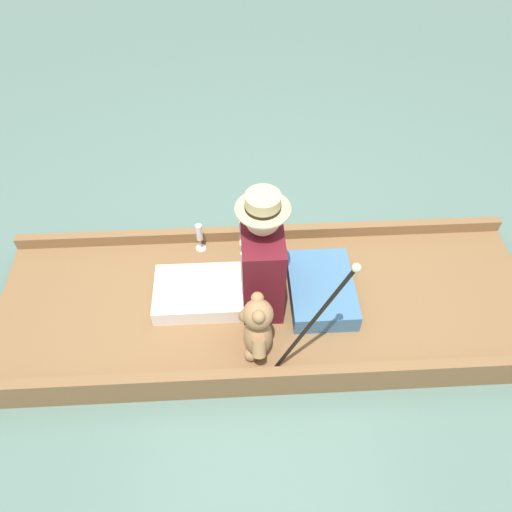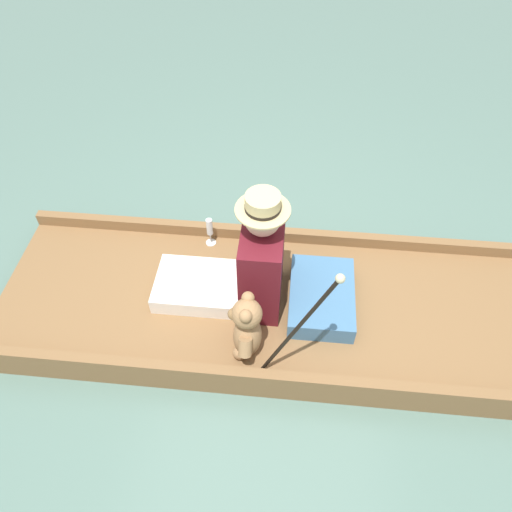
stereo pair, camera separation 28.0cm
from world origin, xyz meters
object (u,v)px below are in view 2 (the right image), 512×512
(seated_person, at_px, (246,266))
(wine_glass, at_px, (210,229))
(walking_cane, at_px, (303,321))
(teddy_bear, at_px, (247,329))

(seated_person, distance_m, wine_glass, 0.53)
(seated_person, height_order, walking_cane, walking_cane)
(seated_person, distance_m, walking_cane, 0.64)
(teddy_bear, distance_m, wine_glass, 0.87)
(wine_glass, relative_size, walking_cane, 0.25)
(teddy_bear, bearing_deg, seated_person, 7.04)
(teddy_bear, bearing_deg, walking_cane, -112.55)
(seated_person, relative_size, wine_glass, 3.80)
(seated_person, height_order, wine_glass, seated_person)
(seated_person, distance_m, teddy_bear, 0.39)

